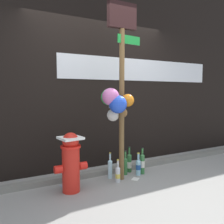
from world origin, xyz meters
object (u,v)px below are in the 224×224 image
bottle_0 (125,165)px  bottle_4 (129,163)px  memorial_post (117,89)px  bottle_2 (138,166)px  bottle_5 (142,163)px  bottle_1 (118,174)px  bottle_3 (110,168)px  fire_hydrant (71,161)px

bottle_0 → bottle_4: size_ratio=0.93×
memorial_post → bottle_2: (0.40, 0.03, -1.20)m
bottle_5 → memorial_post: bearing=-173.6°
bottle_1 → bottle_3: bottle_3 is taller
bottle_3 → memorial_post: bearing=-67.9°
fire_hydrant → bottle_4: size_ratio=1.86×
fire_hydrant → bottle_3: bearing=15.0°
memorial_post → bottle_5: 1.27m
memorial_post → bottle_3: bearing=112.1°
fire_hydrant → bottle_3: fire_hydrant is taller
bottle_2 → bottle_3: 0.46m
bottle_2 → bottle_5: (0.09, 0.02, 0.03)m
bottle_0 → bottle_4: bottle_4 is taller
memorial_post → bottle_4: bearing=32.2°
bottle_1 → bottle_5: bottle_5 is taller
fire_hydrant → bottle_5: bearing=5.3°
bottle_2 → bottle_5: bottle_5 is taller
bottle_2 → bottle_4: size_ratio=0.85×
bottle_1 → bottle_2: bearing=13.4°
bottle_5 → bottle_0: bearing=161.3°
bottle_4 → bottle_5: bearing=-50.6°
bottle_2 → bottle_0: bearing=146.4°
memorial_post → bottle_5: memorial_post is taller
bottle_1 → bottle_2: bottle_2 is taller
bottle_1 → memorial_post: bearing=71.4°
bottle_0 → bottle_5: 0.28m
memorial_post → bottle_4: (0.36, 0.22, -1.19)m
bottle_2 → bottle_3: (-0.45, 0.09, 0.02)m
bottle_0 → bottle_2: size_ratio=1.09×
bottle_1 → bottle_3: size_ratio=0.84×
bottle_0 → bottle_2: bearing=-33.6°
bottle_2 → fire_hydrant: bearing=-175.5°
memorial_post → bottle_2: size_ratio=7.23×
memorial_post → bottle_1: 1.22m
bottle_0 → bottle_1: size_ratio=1.16×
fire_hydrant → bottle_0: (0.95, 0.20, -0.25)m
bottle_3 → bottle_5: 0.55m
bottle_3 → bottle_4: bearing=14.1°
fire_hydrant → bottle_2: size_ratio=2.20×
bottle_3 → bottle_4: bottle_4 is taller
bottle_5 → bottle_2: bearing=-165.5°
bottle_1 → bottle_3: 0.20m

